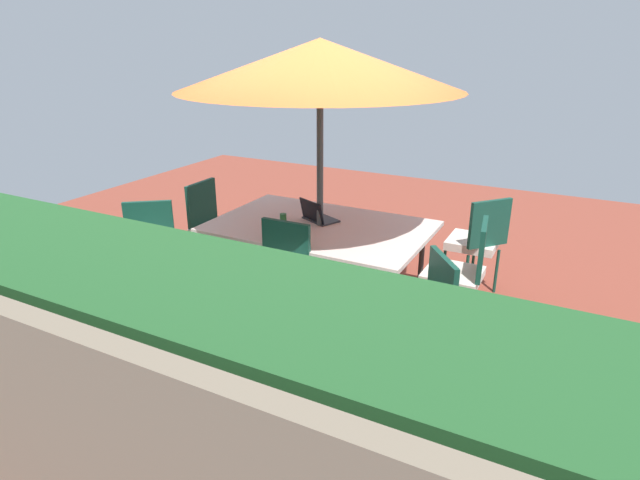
{
  "coord_description": "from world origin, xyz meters",
  "views": [
    {
      "loc": [
        -2.13,
        4.08,
        2.36
      ],
      "look_at": [
        0.0,
        0.0,
        0.6
      ],
      "focal_mm": 29.52,
      "sensor_mm": 36.0,
      "label": 1
    }
  ],
  "objects_px": {
    "chair_northwest": "(419,314)",
    "chair_north": "(278,276)",
    "chair_southwest": "(477,239)",
    "chair_northeast": "(150,251)",
    "patio_umbrella": "(320,66)",
    "laptop": "(318,216)",
    "chair_west": "(461,269)",
    "chair_east": "(214,223)",
    "cup": "(283,218)",
    "dining_table": "(320,229)"
  },
  "relations": [
    {
      "from": "chair_northeast",
      "to": "chair_north",
      "type": "bearing_deg",
      "value": -33.77
    },
    {
      "from": "chair_southwest",
      "to": "chair_north",
      "type": "xyz_separation_m",
      "value": [
        1.26,
        1.63,
        0.0
      ]
    },
    {
      "from": "chair_northeast",
      "to": "chair_east",
      "type": "distance_m",
      "value": 0.89
    },
    {
      "from": "chair_northeast",
      "to": "chair_northwest",
      "type": "distance_m",
      "value": 2.54
    },
    {
      "from": "patio_umbrella",
      "to": "chair_northwest",
      "type": "height_order",
      "value": "patio_umbrella"
    },
    {
      "from": "laptop",
      "to": "cup",
      "type": "height_order",
      "value": "laptop"
    },
    {
      "from": "dining_table",
      "to": "chair_northeast",
      "type": "bearing_deg",
      "value": 33.57
    },
    {
      "from": "chair_west",
      "to": "chair_east",
      "type": "height_order",
      "value": "same"
    },
    {
      "from": "chair_northeast",
      "to": "chair_north",
      "type": "height_order",
      "value": "same"
    },
    {
      "from": "dining_table",
      "to": "chair_east",
      "type": "height_order",
      "value": "chair_east"
    },
    {
      "from": "cup",
      "to": "chair_east",
      "type": "bearing_deg",
      "value": -7.27
    },
    {
      "from": "chair_west",
      "to": "chair_east",
      "type": "distance_m",
      "value": 2.58
    },
    {
      "from": "chair_southwest",
      "to": "cup",
      "type": "xyz_separation_m",
      "value": [
        1.62,
        0.94,
        0.24
      ]
    },
    {
      "from": "chair_east",
      "to": "chair_north",
      "type": "bearing_deg",
      "value": -122.27
    },
    {
      "from": "cup",
      "to": "chair_north",
      "type": "bearing_deg",
      "value": 117.61
    },
    {
      "from": "patio_umbrella",
      "to": "cup",
      "type": "bearing_deg",
      "value": 15.8
    },
    {
      "from": "chair_north",
      "to": "chair_west",
      "type": "bearing_deg",
      "value": 31.33
    },
    {
      "from": "dining_table",
      "to": "chair_southwest",
      "type": "relative_size",
      "value": 2.03
    },
    {
      "from": "dining_table",
      "to": "chair_east",
      "type": "distance_m",
      "value": 1.27
    },
    {
      "from": "dining_table",
      "to": "cup",
      "type": "xyz_separation_m",
      "value": [
        0.34,
        0.1,
        0.09
      ]
    },
    {
      "from": "chair_north",
      "to": "chair_southwest",
      "type": "bearing_deg",
      "value": 51.05
    },
    {
      "from": "laptop",
      "to": "chair_north",
      "type": "bearing_deg",
      "value": 120.83
    },
    {
      "from": "patio_umbrella",
      "to": "chair_southwest",
      "type": "xyz_separation_m",
      "value": [
        -1.28,
        -0.84,
        -1.59
      ]
    },
    {
      "from": "chair_southwest",
      "to": "dining_table",
      "type": "bearing_deg",
      "value": -16.25
    },
    {
      "from": "cup",
      "to": "chair_west",
      "type": "bearing_deg",
      "value": -175.31
    },
    {
      "from": "dining_table",
      "to": "chair_northwest",
      "type": "relative_size",
      "value": 2.03
    },
    {
      "from": "chair_southwest",
      "to": "chair_northeast",
      "type": "bearing_deg",
      "value": -16.13
    },
    {
      "from": "chair_northwest",
      "to": "laptop",
      "type": "xyz_separation_m",
      "value": [
        1.31,
        -0.96,
        0.24
      ]
    },
    {
      "from": "patio_umbrella",
      "to": "chair_east",
      "type": "distance_m",
      "value": 2.03
    },
    {
      "from": "patio_umbrella",
      "to": "laptop",
      "type": "distance_m",
      "value": 1.36
    },
    {
      "from": "chair_east",
      "to": "chair_northwest",
      "type": "bearing_deg",
      "value": -109.6
    },
    {
      "from": "chair_northwest",
      "to": "cup",
      "type": "distance_m",
      "value": 1.77
    },
    {
      "from": "patio_umbrella",
      "to": "chair_northwest",
      "type": "relative_size",
      "value": 2.48
    },
    {
      "from": "chair_west",
      "to": "chair_north",
      "type": "bearing_deg",
      "value": -65.93
    },
    {
      "from": "chair_northeast",
      "to": "chair_north",
      "type": "distance_m",
      "value": 1.33
    },
    {
      "from": "chair_southwest",
      "to": "chair_east",
      "type": "height_order",
      "value": "same"
    },
    {
      "from": "chair_northwest",
      "to": "chair_north",
      "type": "distance_m",
      "value": 1.22
    },
    {
      "from": "patio_umbrella",
      "to": "cup",
      "type": "height_order",
      "value": "patio_umbrella"
    },
    {
      "from": "chair_north",
      "to": "chair_northeast",
      "type": "bearing_deg",
      "value": -177.92
    },
    {
      "from": "chair_east",
      "to": "cup",
      "type": "relative_size",
      "value": 11.39
    },
    {
      "from": "chair_northeast",
      "to": "chair_southwest",
      "type": "bearing_deg",
      "value": -3.66
    },
    {
      "from": "laptop",
      "to": "cup",
      "type": "bearing_deg",
      "value": 59.86
    },
    {
      "from": "chair_northeast",
      "to": "chair_east",
      "type": "height_order",
      "value": "same"
    },
    {
      "from": "chair_northwest",
      "to": "cup",
      "type": "relative_size",
      "value": 11.39
    },
    {
      "from": "cup",
      "to": "patio_umbrella",
      "type": "bearing_deg",
      "value": -164.2
    },
    {
      "from": "dining_table",
      "to": "chair_southwest",
      "type": "distance_m",
      "value": 1.54
    },
    {
      "from": "chair_east",
      "to": "laptop",
      "type": "xyz_separation_m",
      "value": [
        -1.19,
        -0.07,
        0.24
      ]
    },
    {
      "from": "chair_west",
      "to": "laptop",
      "type": "relative_size",
      "value": 2.49
    },
    {
      "from": "chair_east",
      "to": "chair_northeast",
      "type": "bearing_deg",
      "value": 177.42
    },
    {
      "from": "patio_umbrella",
      "to": "chair_southwest",
      "type": "relative_size",
      "value": 2.48
    }
  ]
}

